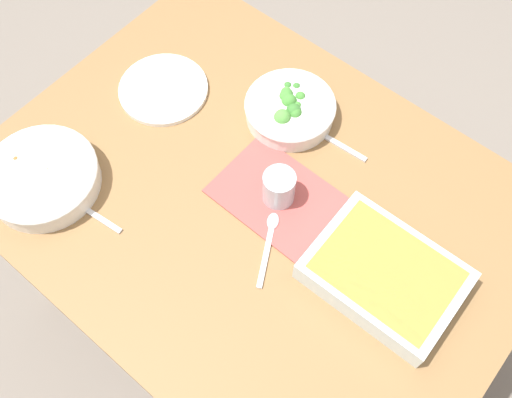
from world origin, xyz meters
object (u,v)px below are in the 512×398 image
stew_bowl (42,177)px  baking_dish (385,275)px  spoon_by_broccoli (325,136)px  spoon_by_stew (81,206)px  side_plate (163,89)px  broccoli_bowl (290,109)px  drink_cup (279,189)px  spoon_spare (269,239)px

stew_bowl → baking_dish: same height
stew_bowl → spoon_by_broccoli: size_ratio=1.45×
baking_dish → spoon_by_broccoli: (-0.30, 0.21, -0.03)m
spoon_by_stew → spoon_by_broccoli: bearing=58.5°
stew_bowl → spoon_by_stew: (0.10, 0.01, -0.03)m
stew_bowl → baking_dish: 0.77m
baking_dish → side_plate: bearing=174.3°
broccoli_bowl → spoon_by_stew: (-0.20, -0.49, -0.03)m
stew_bowl → broccoli_bowl: broccoli_bowl is taller
broccoli_bowl → drink_cup: (0.12, -0.19, 0.01)m
spoon_by_broccoli → spoon_spare: bearing=-77.1°
drink_cup → side_plate: (-0.41, 0.05, -0.03)m
side_plate → spoon_spare: size_ratio=1.35×
stew_bowl → baking_dish: (0.71, 0.29, 0.00)m
spoon_spare → side_plate: bearing=162.3°
spoon_by_broccoli → spoon_spare: same height
spoon_by_stew → spoon_by_broccoli: size_ratio=1.00×
spoon_spare → baking_dish: bearing=17.9°
broccoli_bowl → side_plate: broccoli_bowl is taller
stew_bowl → spoon_spare: bearing=24.6°
spoon_by_stew → spoon_spare: bearing=29.0°
spoon_by_stew → spoon_by_broccoli: 0.58m
spoon_by_stew → spoon_by_broccoli: same height
spoon_by_broccoli → side_plate: bearing=-159.7°
baking_dish → drink_cup: size_ratio=3.57×
side_plate → spoon_by_broccoli: 0.42m
broccoli_bowl → drink_cup: 0.22m
drink_cup → spoon_by_broccoli: 0.20m
baking_dish → spoon_spare: 0.25m
broccoli_bowl → spoon_spare: 0.33m
broccoli_bowl → baking_dish: (0.41, -0.21, 0.00)m
stew_bowl → spoon_by_broccoli: bearing=51.2°
stew_bowl → baking_dish: bearing=22.4°
side_plate → spoon_by_stew: 0.36m
drink_cup → side_plate: 0.41m
baking_dish → spoon_spare: bearing=-162.1°
stew_bowl → broccoli_bowl: bearing=58.6°
broccoli_bowl → spoon_spare: (0.17, -0.28, -0.03)m
broccoli_bowl → drink_cup: size_ratio=2.55×
stew_bowl → spoon_by_stew: stew_bowl is taller
drink_cup → spoon_by_stew: (-0.32, -0.30, -0.03)m
spoon_by_stew → baking_dish: bearing=24.9°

